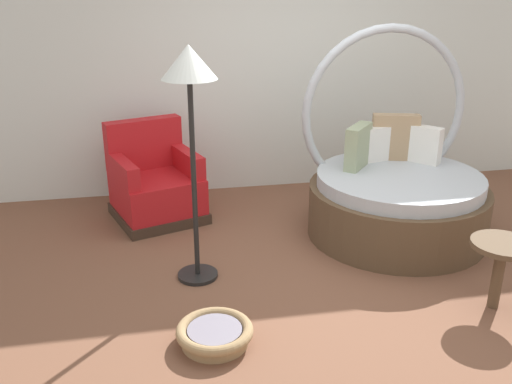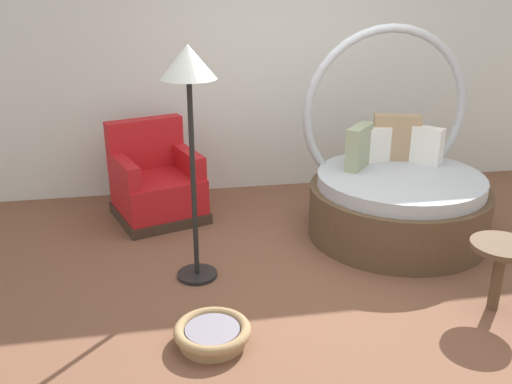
{
  "view_description": "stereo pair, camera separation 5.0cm",
  "coord_description": "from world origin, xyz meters",
  "px_view_note": "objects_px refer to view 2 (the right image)",
  "views": [
    {
      "loc": [
        -1.3,
        -3.84,
        2.26
      ],
      "look_at": [
        -0.48,
        0.52,
        0.55
      ],
      "focal_mm": 39.41,
      "sensor_mm": 36.0,
      "label": 1
    },
    {
      "loc": [
        -1.25,
        -3.85,
        2.26
      ],
      "look_at": [
        -0.48,
        0.52,
        0.55
      ],
      "focal_mm": 39.41,
      "sensor_mm": 36.0,
      "label": 2
    }
  ],
  "objects_px": {
    "red_armchair": "(156,185)",
    "pet_basket": "(212,333)",
    "side_table": "(501,256)",
    "round_daybed": "(396,192)",
    "floor_lamp": "(189,86)"
  },
  "relations": [
    {
      "from": "side_table",
      "to": "floor_lamp",
      "type": "distance_m",
      "value": 2.5
    },
    {
      "from": "side_table",
      "to": "round_daybed",
      "type": "bearing_deg",
      "value": 98.33
    },
    {
      "from": "round_daybed",
      "to": "pet_basket",
      "type": "bearing_deg",
      "value": -142.43
    },
    {
      "from": "side_table",
      "to": "pet_basket",
      "type": "bearing_deg",
      "value": -178.24
    },
    {
      "from": "side_table",
      "to": "floor_lamp",
      "type": "relative_size",
      "value": 0.29
    },
    {
      "from": "round_daybed",
      "to": "floor_lamp",
      "type": "bearing_deg",
      "value": -164.45
    },
    {
      "from": "round_daybed",
      "to": "floor_lamp",
      "type": "height_order",
      "value": "round_daybed"
    },
    {
      "from": "red_armchair",
      "to": "pet_basket",
      "type": "relative_size",
      "value": 1.98
    },
    {
      "from": "red_armchair",
      "to": "pet_basket",
      "type": "height_order",
      "value": "red_armchair"
    },
    {
      "from": "round_daybed",
      "to": "side_table",
      "type": "bearing_deg",
      "value": -81.67
    },
    {
      "from": "red_armchair",
      "to": "floor_lamp",
      "type": "xyz_separation_m",
      "value": [
        0.3,
        -1.29,
        1.2
      ]
    },
    {
      "from": "round_daybed",
      "to": "floor_lamp",
      "type": "distance_m",
      "value": 2.26
    },
    {
      "from": "red_armchair",
      "to": "side_table",
      "type": "distance_m",
      "value": 3.19
    },
    {
      "from": "round_daybed",
      "to": "side_table",
      "type": "distance_m",
      "value": 1.37
    },
    {
      "from": "pet_basket",
      "to": "side_table",
      "type": "relative_size",
      "value": 0.98
    }
  ]
}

